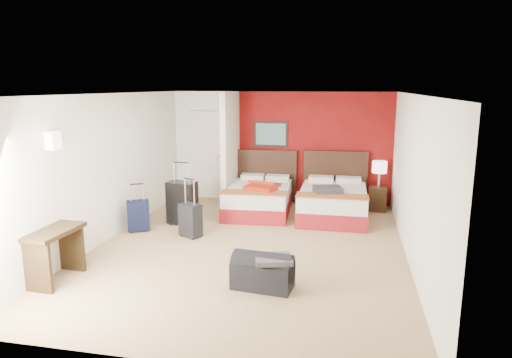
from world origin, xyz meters
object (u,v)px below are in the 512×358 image
(bed_left, at_px, (259,200))
(table_lamp, at_px, (379,174))
(suitcase_black, at_px, (182,204))
(bed_right, at_px, (333,204))
(red_suitcase_open, at_px, (262,186))
(suitcase_charcoal, at_px, (190,221))
(desk, at_px, (56,255))
(nightstand, at_px, (378,199))
(suitcase_navy, at_px, (138,217))
(duffel_bag, at_px, (263,273))

(bed_left, height_order, table_lamp, table_lamp)
(table_lamp, height_order, suitcase_black, table_lamp)
(bed_right, height_order, table_lamp, table_lamp)
(bed_left, xyz_separation_m, red_suitcase_open, (0.10, -0.10, 0.33))
(suitcase_charcoal, height_order, desk, desk)
(bed_right, height_order, suitcase_charcoal, bed_right)
(bed_left, bearing_deg, bed_right, -4.71)
(bed_left, relative_size, desk, 2.09)
(nightstand, relative_size, suitcase_charcoal, 0.91)
(table_lamp, xyz_separation_m, desk, (-4.50, -4.59, -0.43))
(nightstand, bearing_deg, suitcase_navy, -146.77)
(bed_left, distance_m, bed_right, 1.54)
(suitcase_charcoal, distance_m, suitcase_navy, 1.06)
(bed_left, distance_m, suitcase_charcoal, 1.98)
(red_suitcase_open, distance_m, suitcase_charcoal, 1.97)
(bed_left, xyz_separation_m, suitcase_navy, (-1.92, -1.67, -0.00))
(suitcase_charcoal, height_order, duffel_bag, suitcase_charcoal)
(suitcase_black, xyz_separation_m, suitcase_charcoal, (0.41, -0.69, -0.12))
(duffel_bag, bearing_deg, red_suitcase_open, 107.58)
(red_suitcase_open, relative_size, table_lamp, 1.49)
(bed_right, bearing_deg, red_suitcase_open, -177.68)
(bed_right, xyz_separation_m, suitcase_charcoal, (-2.41, -1.75, -0.00))
(desk, bearing_deg, suitcase_navy, 89.76)
(nightstand, bearing_deg, suitcase_black, -149.62)
(bed_right, xyz_separation_m, duffel_bag, (-0.77, -3.52, -0.09))
(suitcase_black, bearing_deg, bed_left, 49.29)
(bed_left, distance_m, table_lamp, 2.61)
(bed_right, distance_m, suitcase_charcoal, 2.98)
(table_lamp, bearing_deg, suitcase_navy, -151.79)
(bed_left, bearing_deg, suitcase_navy, -142.55)
(nightstand, xyz_separation_m, suitcase_black, (-3.74, -1.77, 0.14))
(duffel_bag, bearing_deg, suitcase_charcoal, 139.37)
(table_lamp, xyz_separation_m, suitcase_navy, (-4.38, -2.35, -0.52))
(table_lamp, distance_m, desk, 6.44)
(bed_left, bearing_deg, suitcase_charcoal, -119.52)
(bed_left, relative_size, suitcase_black, 2.29)
(bed_right, distance_m, red_suitcase_open, 1.48)
(nightstand, bearing_deg, suitcase_charcoal, -138.48)
(table_lamp, distance_m, suitcase_navy, 5.00)
(red_suitcase_open, xyz_separation_m, suitcase_charcoal, (-0.97, -1.68, -0.32))
(table_lamp, height_order, suitcase_charcoal, table_lamp)
(nightstand, relative_size, duffel_bag, 0.66)
(red_suitcase_open, distance_m, suitcase_navy, 2.57)
(suitcase_charcoal, bearing_deg, red_suitcase_open, 88.48)
(suitcase_black, height_order, suitcase_navy, suitcase_black)
(red_suitcase_open, height_order, suitcase_navy, red_suitcase_open)
(suitcase_black, bearing_deg, bed_right, 29.41)
(bed_left, xyz_separation_m, duffel_bag, (0.77, -3.55, -0.08))
(nightstand, bearing_deg, desk, -129.41)
(table_lamp, height_order, desk, table_lamp)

